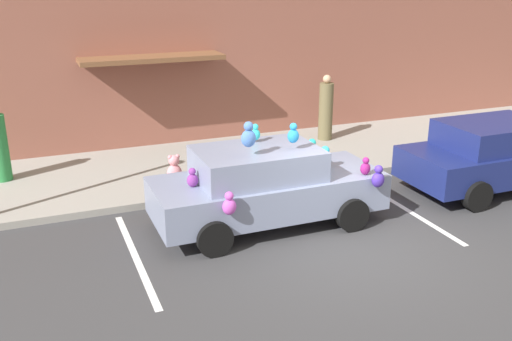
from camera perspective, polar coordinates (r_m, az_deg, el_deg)
ground_plane at (r=10.48m, az=9.23°, el=-7.36°), size 60.00×60.00×0.00m
sidewalk at (r=14.62m, az=-0.80°, el=1.02°), size 24.00×4.00×0.15m
storefront_building at (r=15.96m, az=-3.80°, el=13.99°), size 24.00×1.25×6.40m
parking_stripe_front at (r=12.24m, az=14.63°, el=-3.72°), size 0.12×3.60×0.01m
parking_stripe_rear at (r=10.18m, az=-11.85°, el=-8.37°), size 0.12×3.60×0.01m
plush_covered_car at (r=10.86m, az=0.97°, el=-1.50°), size 4.37×2.02×2.18m
parked_sedan_behind at (r=13.82m, az=22.80°, el=1.50°), size 4.37×2.02×1.54m
teddy_bear_on_sidewalk at (r=12.90m, az=-8.10°, el=0.07°), size 0.34×0.29×0.66m
pedestrian_near_shopfront at (r=16.10m, az=6.94°, el=5.97°), size 0.39×0.39×1.81m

